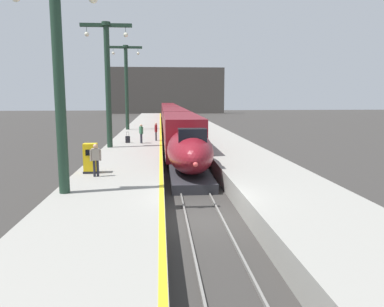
# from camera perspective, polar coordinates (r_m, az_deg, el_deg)

# --- Properties ---
(ground_plane) EXTENTS (260.00, 260.00, 0.00)m
(ground_plane) POSITION_cam_1_polar(r_m,az_deg,el_deg) (15.98, 1.86, -10.08)
(ground_plane) COLOR #33302D
(platform_left) EXTENTS (4.80, 110.00, 1.05)m
(platform_left) POSITION_cam_1_polar(r_m,az_deg,el_deg) (40.11, -8.03, 1.94)
(platform_left) COLOR gray
(platform_left) RESTS_ON ground
(platform_right) EXTENTS (4.80, 110.00, 1.05)m
(platform_right) POSITION_cam_1_polar(r_m,az_deg,el_deg) (40.47, 3.50, 2.07)
(platform_right) COLOR gray
(platform_right) RESTS_ON ground
(platform_left_safety_stripe) EXTENTS (0.20, 107.80, 0.01)m
(platform_left_safety_stripe) POSITION_cam_1_polar(r_m,az_deg,el_deg) (39.99, -4.78, 2.74)
(platform_left_safety_stripe) COLOR yellow
(platform_left_safety_stripe) RESTS_ON platform_left
(rail_main_left) EXTENTS (0.08, 110.00, 0.12)m
(rail_main_left) POSITION_cam_1_polar(r_m,az_deg,el_deg) (42.85, -3.41, 1.81)
(rail_main_left) COLOR slate
(rail_main_left) RESTS_ON ground
(rail_main_right) EXTENTS (0.08, 110.00, 0.12)m
(rail_main_right) POSITION_cam_1_polar(r_m,az_deg,el_deg) (42.91, -1.40, 1.83)
(rail_main_right) COLOR slate
(rail_main_right) RESTS_ON ground
(highspeed_train_main) EXTENTS (2.92, 76.22, 3.60)m
(highspeed_train_main) POSITION_cam_1_polar(r_m,az_deg,el_deg) (56.28, -3.01, 5.38)
(highspeed_train_main) COLOR maroon
(highspeed_train_main) RESTS_ON ground
(station_column_near) EXTENTS (4.00, 0.68, 8.90)m
(station_column_near) POSITION_cam_1_polar(r_m,az_deg,el_deg) (16.61, -19.66, 12.63)
(station_column_near) COLOR #1E3828
(station_column_near) RESTS_ON platform_left
(station_column_mid) EXTENTS (4.00, 0.68, 9.83)m
(station_column_mid) POSITION_cam_1_polar(r_m,az_deg,el_deg) (31.08, -12.69, 11.71)
(station_column_mid) COLOR #1E3828
(station_column_mid) RESTS_ON platform_left
(station_column_far) EXTENTS (4.00, 0.68, 10.29)m
(station_column_far) POSITION_cam_1_polar(r_m,az_deg,el_deg) (47.86, -9.93, 10.92)
(station_column_far) COLOR #1E3828
(station_column_far) RESTS_ON platform_left
(passenger_near_edge) EXTENTS (0.36, 0.52, 1.69)m
(passenger_near_edge) POSITION_cam_1_polar(r_m,az_deg,el_deg) (33.45, -7.72, 3.25)
(passenger_near_edge) COLOR #23232D
(passenger_near_edge) RESTS_ON platform_left
(passenger_mid_platform) EXTENTS (0.55, 0.31, 1.69)m
(passenger_mid_platform) POSITION_cam_1_polar(r_m,az_deg,el_deg) (19.81, -14.43, -0.61)
(passenger_mid_platform) COLOR #23232D
(passenger_mid_platform) RESTS_ON platform_left
(passenger_far_waiting) EXTENTS (0.25, 0.57, 1.69)m
(passenger_far_waiting) POSITION_cam_1_polar(r_m,az_deg,el_deg) (35.31, -5.50, 3.56)
(passenger_far_waiting) COLOR #23232D
(passenger_far_waiting) RESTS_ON platform_left
(rolling_suitcase) EXTENTS (0.40, 0.22, 0.98)m
(rolling_suitcase) POSITION_cam_1_polar(r_m,az_deg,el_deg) (33.98, -9.73, 2.12)
(rolling_suitcase) COLOR black
(rolling_suitcase) RESTS_ON platform_left
(ticket_machine_yellow) EXTENTS (0.76, 0.62, 1.60)m
(ticket_machine_yellow) POSITION_cam_1_polar(r_m,az_deg,el_deg) (20.90, -15.15, -0.86)
(ticket_machine_yellow) COLOR yellow
(ticket_machine_yellow) RESTS_ON platform_left
(terminus_back_wall) EXTENTS (36.00, 2.00, 14.00)m
(terminus_back_wall) POSITION_cam_1_polar(r_m,az_deg,el_deg) (117.06, -4.00, 9.50)
(terminus_back_wall) COLOR #4C4742
(terminus_back_wall) RESTS_ON ground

